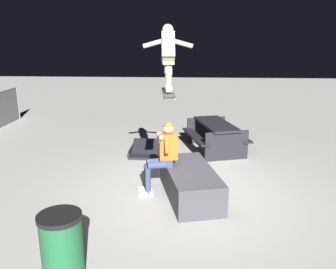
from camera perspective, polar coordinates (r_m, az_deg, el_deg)
The scene contains 8 objects.
ground_plane at distance 6.75m, azimuth 2.70°, elevation -9.64°, with size 40.00×40.00×0.00m, color gray.
ledge_box_main at distance 6.52m, azimuth 3.65°, elevation -7.95°, with size 1.84×0.83×0.55m, color #38383D.
person_sitting_on_ledge at distance 6.51m, azimuth -0.96°, elevation -3.15°, with size 0.59×0.79×1.39m.
skateboard at distance 6.23m, azimuth 0.04°, elevation 6.78°, with size 1.04×0.31×0.13m.
skater_airborne at distance 6.22m, azimuth 0.01°, elevation 13.13°, with size 0.63×0.89×1.12m.
kicker_ramp at distance 8.90m, azimuth -3.30°, elevation -2.85°, with size 0.97×0.90×0.38m.
picnic_table_back at distance 9.13m, azimuth 7.85°, elevation 0.38°, with size 2.01×1.76×0.75m.
trash_bin at distance 4.61m, azimuth -17.06°, elevation -17.18°, with size 0.53×0.53×0.86m.
Camera 1 is at (-6.10, -0.06, 2.89)m, focal length 37.01 mm.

